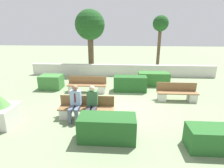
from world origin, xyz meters
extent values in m
plane|color=gray|center=(0.00, 0.00, 0.00)|extent=(60.00, 60.00, 0.00)
cube|color=beige|center=(0.00, 5.47, 0.41)|extent=(13.07, 0.30, 0.82)
cube|color=brown|center=(-1.23, -1.02, 0.40)|extent=(2.06, 0.44, 0.05)
cube|color=brown|center=(-1.23, -0.78, 0.62)|extent=(2.06, 0.04, 0.40)
cube|color=beige|center=(-2.03, -1.02, 0.19)|extent=(0.36, 0.40, 0.37)
cube|color=beige|center=(-0.43, -1.02, 0.19)|extent=(0.36, 0.40, 0.37)
cube|color=brown|center=(2.65, 0.95, 0.40)|extent=(1.85, 0.44, 0.05)
cube|color=brown|center=(2.65, 1.19, 0.62)|extent=(1.85, 0.04, 0.40)
cube|color=beige|center=(1.95, 0.95, 0.19)|extent=(0.36, 0.40, 0.37)
cube|color=beige|center=(3.35, 0.95, 0.19)|extent=(0.36, 0.40, 0.37)
cube|color=brown|center=(-1.80, 1.84, 0.40)|extent=(2.05, 0.44, 0.05)
cube|color=brown|center=(-1.80, 2.08, 0.62)|extent=(2.05, 0.04, 0.40)
cube|color=beige|center=(-2.60, 1.84, 0.19)|extent=(0.36, 0.40, 0.37)
cube|color=beige|center=(-1.01, 1.84, 0.19)|extent=(0.36, 0.40, 0.37)
cube|color=#515B70|center=(-1.71, -1.23, 0.49)|extent=(0.14, 0.46, 0.13)
cube|color=#515B70|center=(-1.51, -1.23, 0.49)|extent=(0.14, 0.46, 0.13)
cube|color=#515B70|center=(-1.73, -1.46, 0.28)|extent=(0.11, 0.11, 0.55)
cube|color=#515B70|center=(-1.49, -1.46, 0.28)|extent=(0.11, 0.11, 0.55)
cube|color=#9EBCE0|center=(-1.61, -0.99, 0.82)|extent=(0.38, 0.22, 0.54)
sphere|color=#936B4C|center=(-1.61, -1.01, 1.20)|extent=(0.22, 0.22, 0.22)
cube|color=maroon|center=(-1.61, -1.11, 0.84)|extent=(0.06, 0.01, 0.35)
cube|color=#333338|center=(-1.09, -1.23, 0.49)|extent=(0.14, 0.46, 0.13)
cube|color=#333338|center=(-0.89, -1.23, 0.49)|extent=(0.14, 0.46, 0.13)
cube|color=#333338|center=(-1.11, -1.46, 0.28)|extent=(0.11, 0.11, 0.55)
cube|color=#333338|center=(-0.87, -1.46, 0.28)|extent=(0.11, 0.11, 0.55)
cube|color=#3D6B42|center=(-0.99, -0.99, 0.82)|extent=(0.38, 0.22, 0.54)
sphere|color=beige|center=(-0.99, -1.01, 1.19)|extent=(0.20, 0.20, 0.20)
cube|color=#3D7A38|center=(-3.93, 2.34, 0.38)|extent=(1.19, 0.89, 0.77)
cube|color=#33702D|center=(1.93, 3.38, 0.39)|extent=(1.80, 0.82, 0.77)
cube|color=#286028|center=(2.73, -2.55, 0.33)|extent=(1.60, 0.70, 0.66)
cube|color=#235623|center=(0.50, 2.20, 0.41)|extent=(1.74, 0.70, 0.83)
cube|color=#235623|center=(-0.33, -2.28, 0.39)|extent=(1.70, 0.74, 0.77)
cube|color=beige|center=(-4.12, -1.64, 0.34)|extent=(1.04, 1.04, 0.67)
cylinder|color=brown|center=(-2.42, 6.66, 1.47)|extent=(0.43, 0.43, 2.95)
sphere|color=#1E4C1E|center=(-2.42, 6.66, 3.56)|extent=(2.21, 2.21, 2.21)
cylinder|color=brown|center=(2.88, 7.36, 1.67)|extent=(0.25, 0.25, 3.34)
sphere|color=#1E4C1E|center=(2.88, 7.36, 3.67)|extent=(1.19, 1.19, 1.19)
camera|label=1|loc=(0.12, -6.86, 3.19)|focal=28.00mm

